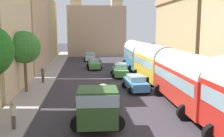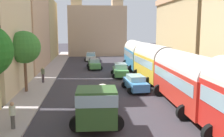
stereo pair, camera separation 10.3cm
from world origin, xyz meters
name	(u,v)px [view 1 (the left image)]	position (x,y,z in m)	size (l,w,h in m)	color
ground_plane	(108,78)	(0.00, 27.00, 0.00)	(154.00, 154.00, 0.00)	#39353B
sidewalk_left	(44,79)	(-7.25, 27.00, 0.07)	(2.50, 70.00, 0.14)	#AFA3A1
sidewalk_right	(169,76)	(7.25, 27.00, 0.07)	(2.50, 70.00, 0.14)	gray
building_left_3	(23,20)	(-11.03, 35.13, 6.92)	(5.57, 13.53, 13.79)	tan
building_left_4	(38,30)	(-11.36, 48.65, 5.59)	(5.73, 12.93, 11.19)	tan
building_right_2	(189,34)	(10.91, 30.21, 5.00)	(5.30, 14.72, 9.93)	tan
distant_church	(96,29)	(0.00, 54.91, 5.78)	(12.27, 7.43, 16.85)	tan
parked_bus_1	(186,77)	(4.60, 15.50, 2.18)	(3.43, 9.56, 3.96)	red
parked_bus_2	(153,61)	(4.60, 24.50, 2.22)	(3.48, 8.17, 4.04)	gold
parked_bus_3	(136,54)	(4.60, 33.50, 2.20)	(3.49, 9.68, 3.98)	teal
cargo_truck_0	(97,104)	(-2.02, 12.57, 1.26)	(3.19, 6.57, 2.45)	#355A29
car_0	(94,64)	(-1.37, 34.33, 0.76)	(2.20, 4.43, 1.50)	#569B50
car_1	(91,57)	(-1.62, 43.86, 0.76)	(2.42, 4.32, 1.52)	silver
car_2	(136,83)	(1.91, 20.62, 0.74)	(2.28, 4.09, 1.44)	#428CD0
car_3	(120,70)	(1.50, 27.82, 0.80)	(2.30, 4.29, 1.61)	#509851
pedestrian_0	(13,115)	(-6.69, 11.99, 0.96)	(0.44, 0.44, 1.67)	#4E4B47
pedestrian_1	(43,74)	(-7.04, 24.68, 1.00)	(0.54, 0.54, 1.77)	#493C45
roadside_tree_2	(24,47)	(-7.90, 20.83, 4.05)	(2.83, 2.83, 5.49)	brown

